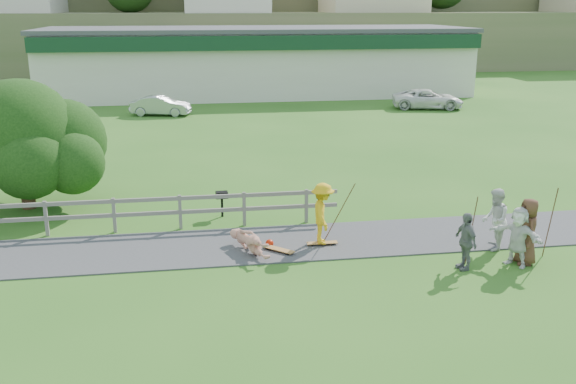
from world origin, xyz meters
name	(u,v)px	position (x,y,z in m)	size (l,w,h in m)	color
ground	(256,265)	(0.00, 0.00, 0.00)	(260.00, 260.00, 0.00)	#2D621C
path	(250,245)	(0.00, 1.50, 0.02)	(34.00, 3.00, 0.04)	#38383B
fence	(93,211)	(-4.62, 3.30, 0.72)	(15.05, 0.10, 1.10)	#605D55
strip_mall	(257,60)	(4.00, 34.94, 2.58)	(32.50, 10.75, 5.10)	beige
skater_rider	(323,217)	(2.06, 1.14, 0.90)	(1.16, 0.66, 1.79)	gold
skater_fallen	(250,242)	(-0.06, 0.92, 0.34)	(1.84, 0.44, 0.67)	tan
spectator_a	(495,220)	(6.84, 0.12, 0.90)	(0.87, 0.68, 1.79)	silver
spectator_b	(466,241)	(5.43, -1.10, 0.78)	(0.92, 0.38, 1.57)	slate
spectator_c	(527,231)	(7.22, -0.98, 0.91)	(0.89, 0.58, 1.83)	#543221
spectator_d	(518,237)	(6.91, -1.08, 0.82)	(1.52, 0.48, 1.64)	silver
car_silver	(160,106)	(-3.27, 25.32, 0.62)	(1.31, 3.75, 1.24)	#9DA0A4
car_white	(428,99)	(14.48, 25.28, 0.66)	(2.17, 4.71, 1.31)	white
tree	(24,158)	(-7.18, 6.32, 1.79)	(5.90, 5.90, 3.57)	black
bbq	(222,204)	(-0.64, 4.31, 0.43)	(0.39, 0.30, 0.85)	black
longboard_rider	(322,244)	(2.06, 1.14, 0.05)	(0.90, 0.22, 0.10)	#9C6333
longboard_fallen	(279,251)	(0.74, 0.82, 0.05)	(0.98, 0.24, 0.11)	#9C6333
helmet	(270,243)	(0.54, 1.27, 0.12)	(0.24, 0.24, 0.24)	#B71F05
pole_rider	(340,209)	(2.66, 1.54, 0.98)	(0.03, 0.03, 1.96)	#513020
pole_spec_left	(471,231)	(5.72, -0.80, 0.95)	(0.03, 0.03, 1.91)	#513020
pole_spec_right	(550,222)	(8.10, -0.61, 1.00)	(0.03, 0.03, 1.99)	#513020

